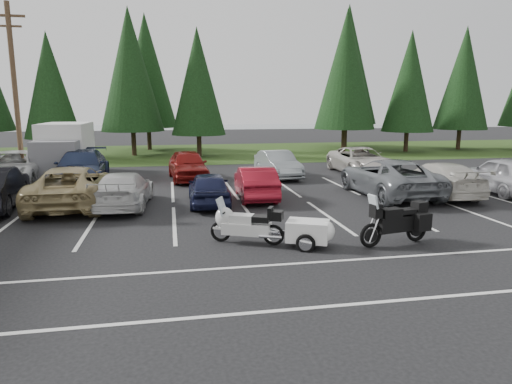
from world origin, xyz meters
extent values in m
plane|color=black|center=(0.00, 0.00, 0.00)|extent=(120.00, 120.00, 0.00)
cube|color=#213611|center=(0.00, 24.00, 0.01)|extent=(80.00, 16.00, 0.01)
cube|color=slate|center=(4.00, 55.00, 0.00)|extent=(70.00, 50.00, 0.02)
cylinder|color=#473321|center=(-10.00, 12.00, 4.50)|extent=(0.26, 0.26, 9.00)
cube|color=#473321|center=(-10.00, 12.00, 8.30)|extent=(1.60, 0.12, 0.12)
cube|color=#473321|center=(-10.00, 12.00, 7.80)|extent=(1.20, 0.10, 0.10)
cube|color=silver|center=(0.00, 2.00, 0.00)|extent=(32.00, 16.00, 0.01)
cylinder|color=#332316|center=(-10.50, 21.40, 1.06)|extent=(0.36, 0.36, 2.11)
cone|color=black|center=(-10.50, 21.40, 5.28)|extent=(3.87, 3.87, 7.48)
cylinder|color=#332316|center=(-5.00, 22.90, 1.31)|extent=(0.36, 0.36, 2.62)
cone|color=black|center=(-5.00, 22.90, 6.54)|extent=(4.80, 4.80, 9.27)
cylinder|color=#332316|center=(0.00, 21.60, 1.13)|extent=(0.36, 0.36, 2.26)
cone|color=black|center=(0.00, 21.60, 5.64)|extent=(4.14, 4.14, 7.99)
cylinder|color=#332316|center=(12.00, 22.10, 1.34)|extent=(0.36, 0.36, 2.69)
cone|color=black|center=(12.00, 22.10, 6.72)|extent=(4.93, 4.93, 9.52)
cylinder|color=#332316|center=(17.50, 21.80, 1.16)|extent=(0.36, 0.36, 2.33)
cone|color=black|center=(17.50, 21.80, 5.82)|extent=(4.27, 4.27, 8.24)
cylinder|color=#332316|center=(23.00, 22.60, 1.24)|extent=(0.36, 0.36, 2.47)
cone|color=black|center=(23.00, 22.60, 6.18)|extent=(4.53, 4.53, 8.76)
cylinder|color=#332316|center=(-4.00, 27.50, 1.36)|extent=(0.36, 0.36, 2.71)
cone|color=black|center=(-4.00, 27.50, 6.78)|extent=(4.97, 4.97, 9.61)
cylinder|color=#332316|center=(14.00, 26.80, 1.50)|extent=(0.36, 0.36, 3.00)
cone|color=black|center=(14.00, 26.80, 7.50)|extent=(5.50, 5.50, 10.62)
imported|color=#9D8A5B|center=(-6.04, 4.45, 0.79)|extent=(2.68, 5.74, 1.59)
imported|color=silver|center=(-4.07, 3.98, 0.68)|extent=(2.24, 4.82, 1.36)
imported|color=#161A37|center=(-0.79, 3.81, 0.67)|extent=(1.69, 3.96, 1.33)
imported|color=maroon|center=(1.25, 4.68, 0.68)|extent=(1.63, 4.22, 1.37)
imported|color=slate|center=(7.03, 4.17, 0.81)|extent=(2.72, 5.85, 1.62)
imported|color=beige|center=(9.21, 3.79, 0.73)|extent=(2.24, 5.11, 1.46)
imported|color=#B0AFB4|center=(12.35, 3.75, 0.82)|extent=(2.16, 4.91, 1.65)
imported|color=silver|center=(-9.95, 10.41, 0.82)|extent=(2.74, 5.93, 1.64)
imported|color=#1A2441|center=(-6.62, 9.85, 0.83)|extent=(2.56, 5.83, 1.67)
imported|color=maroon|center=(-1.35, 10.16, 0.78)|extent=(2.18, 4.71, 1.56)
imported|color=gray|center=(3.51, 10.09, 0.72)|extent=(1.90, 4.48, 1.44)
imported|color=beige|center=(8.48, 10.45, 0.76)|extent=(2.59, 5.49, 1.52)
camera|label=1|loc=(-2.26, -13.96, 3.90)|focal=32.00mm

